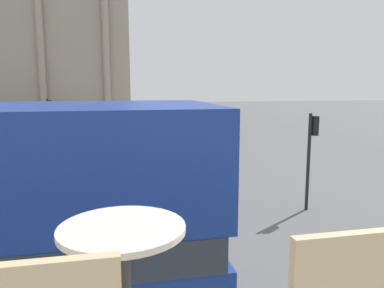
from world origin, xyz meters
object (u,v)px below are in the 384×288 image
traffic_light_far (49,117)px  car_silver (55,143)px  plaza_building_left (17,24)px  pedestrian_black (227,142)px  pedestrian_yellow (26,126)px  car_navy (97,152)px  cafe_dining_table (123,265)px  pedestrian_olive (233,137)px  traffic_light_near (311,147)px

traffic_light_far → car_silver: size_ratio=0.87×
plaza_building_left → pedestrian_black: (19.70, -36.31, -12.13)m
traffic_light_far → pedestrian_yellow: size_ratio=2.07×
car_navy → car_silver: size_ratio=1.00×
cafe_dining_table → pedestrian_black: 22.15m
pedestrian_olive → car_navy: bearing=169.3°
pedestrian_black → pedestrian_olive: size_ratio=0.97×
traffic_light_near → traffic_light_far: (-11.23, 15.35, 0.05)m
plaza_building_left → traffic_light_far: (8.33, -31.36, -10.75)m
traffic_light_near → car_silver: 18.07m
pedestrian_yellow → pedestrian_olive: bearing=61.8°
plaza_building_left → pedestrian_yellow: bearing=-77.7°
pedestrian_black → cafe_dining_table: bearing=-9.8°
traffic_light_near → car_silver: traffic_light_near is taller
plaza_building_left → car_silver: size_ratio=7.40×
car_silver → pedestrian_yellow: pedestrian_yellow is taller
cafe_dining_table → traffic_light_far: bearing=99.3°
car_navy → pedestrian_olive: pedestrian_olive is taller
plaza_building_left → car_silver: bearing=-74.9°
pedestrian_yellow → pedestrian_black: 19.31m
cafe_dining_table → pedestrian_olive: (8.12, 22.67, -2.65)m
cafe_dining_table → car_silver: (-3.83, 24.78, -3.00)m
traffic_light_far → plaza_building_left: bearing=104.9°
cafe_dining_table → pedestrian_olive: size_ratio=0.40×
pedestrian_yellow → pedestrian_olive: pedestrian_olive is taller
plaza_building_left → pedestrian_black: size_ratio=17.82×
traffic_light_far → pedestrian_yellow: bearing=112.2°
plaza_building_left → traffic_light_far: bearing=-75.1°
car_silver → plaza_building_left: bearing=-99.6°
plaza_building_left → pedestrian_black: bearing=-61.5°
plaza_building_left → car_navy: 40.25m
pedestrian_black → plaza_building_left: bearing=-142.3°
cafe_dining_table → traffic_light_far: size_ratio=0.20×
car_navy → pedestrian_black: pedestrian_black is taller
car_silver → pedestrian_yellow: size_ratio=2.39×
traffic_light_far → cafe_dining_table: bearing=-80.7°
plaza_building_left → car_navy: size_ratio=7.40×
cafe_dining_table → pedestrian_black: bearing=71.0°
car_navy → pedestrian_olive: 9.28m
car_silver → traffic_light_near: bearing=102.2°
plaza_building_left → traffic_light_near: 51.78m
cafe_dining_table → traffic_light_far: 26.13m
cafe_dining_table → traffic_light_far: cafe_dining_table is taller
traffic_light_near → car_silver: size_ratio=0.85×
car_silver → pedestrian_olive: bearing=145.3°
pedestrian_yellow → traffic_light_far: bearing=28.9°
car_silver → pedestrian_black: (10.97, -3.99, 0.31)m
car_silver → pedestrian_olive: pedestrian_olive is taller
pedestrian_yellow → pedestrian_black: (14.54, -12.70, -0.01)m
car_navy → traffic_light_far: bearing=-165.7°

